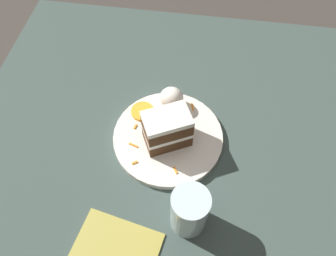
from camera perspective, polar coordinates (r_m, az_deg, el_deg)
The scene contains 8 objects.
ground_plane at distance 0.78m, azimuth 1.66°, elevation -6.05°, with size 6.00×6.00×0.00m, color #38332D.
dining_table at distance 0.76m, azimuth 1.70°, elevation -5.38°, with size 1.02×0.98×0.04m, color #384742.
plate at distance 0.76m, azimuth -0.00°, elevation -1.64°, with size 0.25×0.25×0.02m, color silver.
cake_slice at distance 0.70m, azimuth -0.18°, elevation -0.19°, with size 0.12×0.10×0.09m.
cream_dollop at distance 0.78m, azimuth 0.63°, elevation 5.28°, with size 0.06×0.05×0.06m, color white.
orange_garnish at distance 0.78m, azimuth -4.45°, elevation 2.90°, with size 0.06×0.06×0.01m, color orange.
carrot_shreds_scatter at distance 0.75m, azimuth -0.93°, elevation -0.53°, with size 0.14×0.19×0.00m.
drinking_glass at distance 0.64m, azimuth 3.69°, elevation -14.48°, with size 0.07×0.07×0.12m.
Camera 1 is at (-0.03, 0.35, 0.70)m, focal length 35.00 mm.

